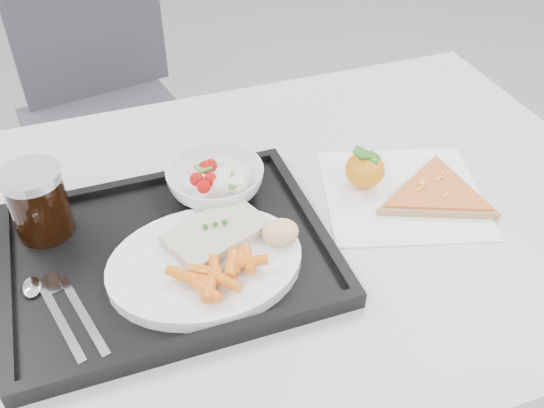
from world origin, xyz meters
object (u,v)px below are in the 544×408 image
Objects in this scene: dinner_plate at (205,264)px; cola_glass at (38,201)px; salad_bowl at (215,181)px; chair at (102,89)px; pizza_slice at (437,193)px; tray at (169,255)px; table at (260,251)px; tangerine at (365,169)px.

cola_glass is at bearing 142.58° from dinner_plate.
chair is at bearing 97.76° from salad_bowl.
chair is 3.86× the size of pizza_slice.
cola_glass is at bearing 146.46° from tray.
pizza_slice is at bearing -64.61° from chair.
cola_glass is (-0.26, -0.00, 0.03)m from salad_bowl.
dinner_plate is 0.17m from salad_bowl.
tangerine reaches higher than table.
chair is at bearing 100.26° from table.
pizza_slice is at bearing -9.08° from table.
cola_glass reaches higher than tangerine.
chair is (-0.16, 0.89, -0.15)m from table.
dinner_plate is at bearing -160.00° from tangerine.
chair is at bearing 115.39° from pizza_slice.
dinner_plate is (0.05, -0.98, 0.24)m from chair.
table is 7.89× the size of salad_bowl.
tangerine is (0.19, 0.02, 0.10)m from table.
table is 0.30m from pizza_slice.
dinner_plate is at bearing -86.84° from chair.
cola_glass reaches higher than salad_bowl.
tangerine is (0.49, -0.05, -0.04)m from cola_glass.
chair is at bearing 79.92° from cola_glass.
chair is 1.01m from dinner_plate.
cola_glass is (-0.20, 0.15, 0.05)m from dinner_plate.
dinner_plate is 2.50× the size of cola_glass.
salad_bowl is at bearing 69.43° from dinner_plate.
chair is 6.11× the size of salad_bowl.
table is 14.16× the size of tangerine.
dinner_plate reaches higher than tray.
table is at bearing -79.74° from chair.
chair reaches higher than cola_glass.
pizza_slice is at bearing -10.86° from cola_glass.
table is 11.11× the size of cola_glass.
dinner_plate reaches higher than table.
dinner_plate is 3.19× the size of tangerine.
chair is 10.97× the size of tangerine.
table is 4.44× the size of dinner_plate.
cola_glass reaches higher than tray.
cola_glass is (-0.15, -0.82, 0.28)m from chair.
chair reaches higher than pizza_slice.
tray is 0.07m from dinner_plate.
tray reaches higher than pizza_slice.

